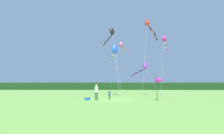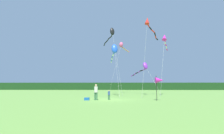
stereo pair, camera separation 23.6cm
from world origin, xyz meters
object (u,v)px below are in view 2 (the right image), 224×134
cooler_box (87,99)px  kite_blue (114,50)px  person_adult (96,91)px  banner_flag_pole (159,80)px  kite_magenta (165,39)px  kite_black (111,33)px  person_child (109,94)px  kite_rainbow (122,45)px  kite_red (149,24)px  kite_purple (144,67)px

cooler_box → kite_blue: 10.64m
person_adult → banner_flag_pole: bearing=-3.1°
kite_magenta → kite_blue: bearing=-172.6°
cooler_box → kite_black: kite_black is taller
person_child → cooler_box: size_ratio=2.03×
kite_rainbow → kite_black: bearing=-120.2°
person_adult → cooler_box: (-1.01, -0.19, -0.87)m
kite_red → kite_rainbow: bearing=114.1°
banner_flag_pole → kite_purple: 14.00m
banner_flag_pole → kite_rainbow: size_ratio=0.25×
kite_magenta → kite_red: kite_red is taller
kite_purple → cooler_box: bearing=-123.1°
kite_purple → kite_blue: kite_blue is taller
person_child → kite_magenta: kite_magenta is taller
banner_flag_pole → kite_purple: bearing=88.0°
banner_flag_pole → kite_red: size_ratio=0.23×
person_adult → kite_blue: bearing=73.9°
kite_black → kite_red: 8.33m
kite_red → kite_black: bearing=137.8°
cooler_box → kite_magenta: size_ratio=0.06×
cooler_box → kite_rainbow: kite_rainbow is taller
cooler_box → kite_black: size_ratio=0.04×
person_child → kite_red: 13.54m
kite_red → kite_magenta: bearing=33.3°
person_adult → banner_flag_pole: (7.28, -0.39, 1.24)m
banner_flag_pole → kite_rainbow: (-3.81, 15.68, 7.92)m
person_adult → person_child: (1.50, 0.50, -0.38)m
kite_magenta → kite_rainbow: (-7.07, 7.19, 0.73)m
kite_purple → kite_blue: (-5.74, -6.28, 2.11)m
kite_rainbow → kite_blue: kite_rainbow is taller
person_child → kite_blue: 9.38m
person_adult → kite_rainbow: 18.16m
person_child → kite_black: 15.80m
kite_magenta → kite_black: bearing=158.3°
kite_black → kite_magenta: bearing=-21.7°
kite_magenta → kite_purple: 7.20m
person_child → banner_flag_pole: 6.07m
kite_rainbow → banner_flag_pole: bearing=-76.3°
banner_flag_pole → kite_purple: size_ratio=0.34×
kite_purple → kite_rainbow: size_ratio=0.76×
banner_flag_pole → kite_magenta: (3.25, 8.49, 7.19)m
person_child → kite_red: (6.06, 5.64, 10.71)m
kite_magenta → kite_blue: size_ratio=1.22×
person_adult → kite_purple: bearing=59.7°
kite_purple → kite_blue: bearing=-132.4°
person_adult → cooler_box: bearing=-169.6°
kite_magenta → person_child: bearing=-139.9°
person_adult → kite_black: bearing=83.2°
kite_red → cooler_box: bearing=-143.6°
banner_flag_pole → kite_black: size_ratio=0.22×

